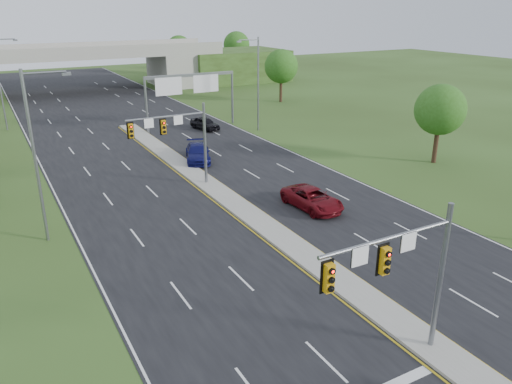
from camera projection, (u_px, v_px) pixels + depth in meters
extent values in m
plane|color=#2D4117|center=(430.00, 347.00, 22.46)|extent=(240.00, 240.00, 0.00)
cube|color=black|center=(167.00, 155.00, 51.11)|extent=(24.00, 160.00, 0.02)
cube|color=gray|center=(216.00, 190.00, 41.25)|extent=(2.00, 54.00, 0.16)
cube|color=gold|center=(203.00, 193.00, 40.76)|extent=(0.12, 54.00, 0.01)
cube|color=gold|center=(229.00, 188.00, 41.80)|extent=(0.12, 54.00, 0.01)
cube|color=silver|center=(44.00, 173.00, 45.75)|extent=(0.12, 160.00, 0.01)
cube|color=silver|center=(267.00, 141.00, 56.46)|extent=(0.12, 160.00, 0.01)
cylinder|color=slate|center=(440.00, 279.00, 21.23)|extent=(0.24, 0.24, 7.00)
cylinder|color=slate|center=(389.00, 238.00, 18.80)|extent=(6.50, 0.16, 0.16)
cube|color=#CC8C0C|center=(385.00, 261.00, 18.71)|extent=(0.35, 0.25, 1.10)
cube|color=#CC8C0C|center=(329.00, 278.00, 17.53)|extent=(0.35, 0.25, 1.10)
cube|color=black|center=(382.00, 259.00, 18.83)|extent=(0.55, 0.04, 1.30)
cube|color=black|center=(327.00, 276.00, 17.65)|extent=(0.55, 0.04, 1.30)
sphere|color=#FF0C05|center=(388.00, 254.00, 18.48)|extent=(0.20, 0.20, 0.20)
sphere|color=#FF0C05|center=(332.00, 271.00, 17.30)|extent=(0.20, 0.20, 0.20)
cube|color=white|center=(360.00, 256.00, 18.19)|extent=(0.75, 0.04, 0.75)
cube|color=white|center=(409.00, 242.00, 19.29)|extent=(0.75, 0.04, 0.75)
cylinder|color=slate|center=(205.00, 145.00, 41.69)|extent=(0.24, 0.24, 7.00)
cylinder|color=slate|center=(166.00, 117.00, 39.27)|extent=(6.50, 0.16, 0.16)
cube|color=#CC8C0C|center=(164.00, 127.00, 39.18)|extent=(0.35, 0.25, 1.10)
cube|color=#CC8C0C|center=(131.00, 131.00, 38.00)|extent=(0.35, 0.25, 1.10)
cube|color=black|center=(163.00, 127.00, 39.29)|extent=(0.55, 0.04, 1.30)
cube|color=black|center=(130.00, 130.00, 38.11)|extent=(0.55, 0.04, 1.30)
sphere|color=#FF0C05|center=(164.00, 123.00, 38.95)|extent=(0.20, 0.20, 0.20)
sphere|color=#FF0C05|center=(131.00, 127.00, 37.77)|extent=(0.20, 0.20, 0.20)
cube|color=white|center=(149.00, 123.00, 38.66)|extent=(0.75, 0.04, 0.75)
cube|color=white|center=(178.00, 120.00, 39.75)|extent=(0.75, 0.04, 0.75)
cylinder|color=slate|center=(146.00, 106.00, 58.68)|extent=(0.28, 0.28, 6.60)
cylinder|color=slate|center=(232.00, 98.00, 63.81)|extent=(0.28, 0.28, 6.60)
cube|color=slate|center=(190.00, 75.00, 60.12)|extent=(11.50, 0.35, 0.35)
cube|color=#0C5515|center=(169.00, 86.00, 59.05)|extent=(3.20, 0.08, 2.00)
cube|color=#0C5515|center=(206.00, 83.00, 61.23)|extent=(3.20, 0.08, 2.00)
cube|color=silver|center=(169.00, 86.00, 59.01)|extent=(3.30, 0.03, 2.10)
cube|color=silver|center=(206.00, 84.00, 61.18)|extent=(3.30, 0.03, 2.10)
cube|color=gray|center=(171.00, 69.00, 94.61)|extent=(6.00, 12.00, 6.00)
cube|color=#2D4117|center=(233.00, 65.00, 100.51)|extent=(20.00, 14.00, 6.00)
cube|color=gray|center=(76.00, 54.00, 85.62)|extent=(50.00, 12.00, 1.20)
cube|color=gray|center=(82.00, 50.00, 80.51)|extent=(50.00, 0.40, 0.90)
cube|color=gray|center=(69.00, 45.00, 90.00)|extent=(50.00, 0.40, 0.90)
cylinder|color=slate|center=(35.00, 160.00, 30.77)|extent=(0.20, 0.20, 11.00)
cylinder|color=slate|center=(44.00, 73.00, 29.51)|extent=(2.50, 0.12, 0.12)
cube|color=slate|center=(67.00, 74.00, 30.13)|extent=(0.50, 0.25, 0.18)
cylinder|color=slate|center=(3.00, 39.00, 58.16)|extent=(2.50, 0.12, 0.12)
cube|color=slate|center=(15.00, 40.00, 58.78)|extent=(0.50, 0.25, 0.18)
cylinder|color=slate|center=(258.00, 85.00, 59.39)|extent=(0.20, 0.20, 11.00)
cylinder|color=slate|center=(249.00, 40.00, 57.00)|extent=(2.50, 0.12, 0.12)
cube|color=slate|center=(239.00, 42.00, 56.48)|extent=(0.50, 0.25, 0.18)
cylinder|color=#382316|center=(436.00, 143.00, 48.11)|extent=(0.44, 0.44, 4.00)
sphere|color=#285316|center=(440.00, 110.00, 46.98)|extent=(4.80, 4.80, 4.80)
cylinder|color=#382316|center=(281.00, 88.00, 78.53)|extent=(0.44, 0.44, 4.25)
sphere|color=#285316|center=(281.00, 66.00, 77.34)|extent=(5.20, 5.20, 5.20)
cylinder|color=#382316|center=(180.00, 65.00, 109.55)|extent=(0.44, 0.44, 4.25)
sphere|color=#285316|center=(179.00, 49.00, 108.35)|extent=(5.60, 5.60, 5.60)
cylinder|color=#382316|center=(237.00, 61.00, 115.86)|extent=(0.44, 0.44, 4.50)
sphere|color=#285316|center=(236.00, 45.00, 114.59)|extent=(6.00, 6.00, 6.00)
imported|color=#5E0910|center=(312.00, 199.00, 37.52)|extent=(2.83, 5.61, 1.52)
imported|color=#0C0E4B|center=(198.00, 153.00, 48.96)|extent=(4.02, 6.01, 1.62)
imported|color=black|center=(205.00, 123.00, 61.36)|extent=(2.74, 4.72, 1.51)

